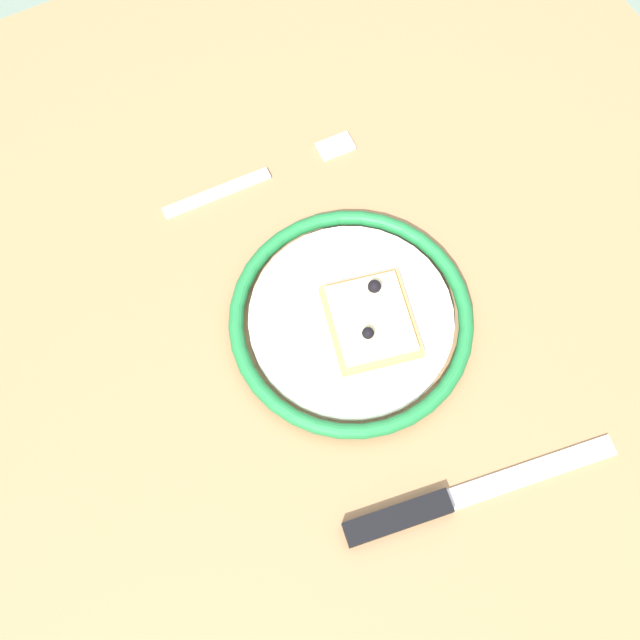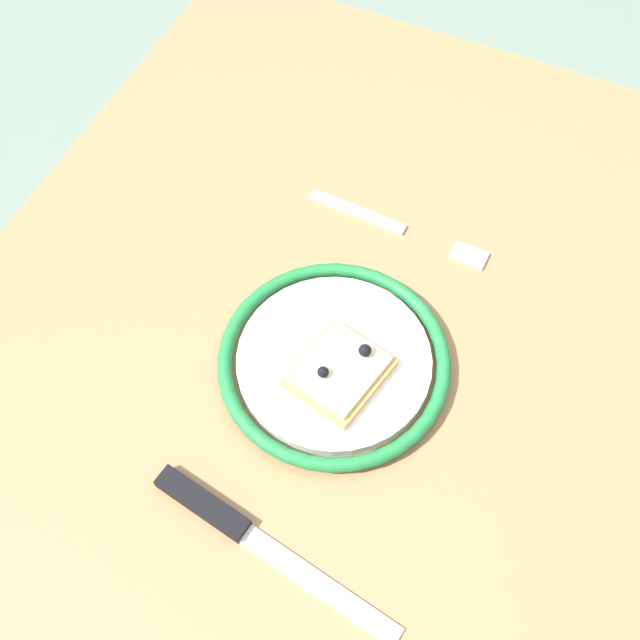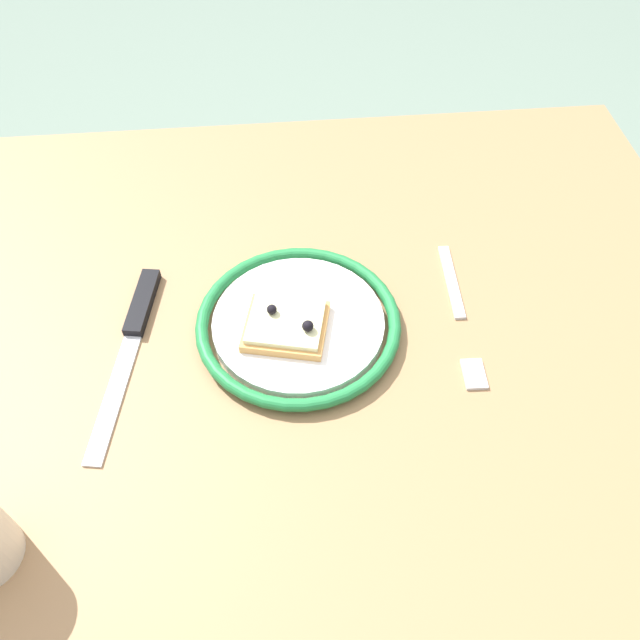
{
  "view_description": "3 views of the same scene",
  "coord_description": "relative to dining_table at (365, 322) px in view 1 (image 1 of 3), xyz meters",
  "views": [
    {
      "loc": [
        0.22,
        -0.17,
        1.32
      ],
      "look_at": [
        0.01,
        -0.06,
        0.72
      ],
      "focal_mm": 40.86,
      "sensor_mm": 36.0,
      "label": 1
    },
    {
      "loc": [
        0.33,
        0.09,
        1.35
      ],
      "look_at": [
        -0.0,
        -0.06,
        0.74
      ],
      "focal_mm": 42.79,
      "sensor_mm": 36.0,
      "label": 2
    },
    {
      "loc": [
        0.04,
        0.39,
        1.24
      ],
      "look_at": [
        -0.0,
        -0.02,
        0.73
      ],
      "focal_mm": 35.51,
      "sensor_mm": 36.0,
      "label": 3
    }
  ],
  "objects": [
    {
      "name": "ground_plane",
      "position": [
        0.0,
        0.0,
        -0.62
      ],
      "size": [
        6.0,
        6.0,
        0.0
      ],
      "primitive_type": "plane",
      "color": "slate"
    },
    {
      "name": "knife",
      "position": [
        0.2,
        -0.05,
        0.09
      ],
      "size": [
        0.06,
        0.24,
        0.01
      ],
      "color": "silver",
      "rests_on": "dining_table"
    },
    {
      "name": "dining_table",
      "position": [
        0.0,
        0.0,
        0.0
      ],
      "size": [
        0.93,
        0.84,
        0.71
      ],
      "color": "#936D47",
      "rests_on": "ground_plane"
    },
    {
      "name": "pizza_slice_near",
      "position": [
        0.04,
        -0.02,
        0.11
      ],
      "size": [
        0.1,
        0.09,
        0.03
      ],
      "color": "tan",
      "rests_on": "plate"
    },
    {
      "name": "fork",
      "position": [
        -0.16,
        -0.04,
        0.09
      ],
      "size": [
        0.03,
        0.2,
        0.0
      ],
      "color": "silver",
      "rests_on": "dining_table"
    },
    {
      "name": "plate",
      "position": [
        0.02,
        -0.03,
        0.09
      ],
      "size": [
        0.22,
        0.22,
        0.02
      ],
      "color": "white",
      "rests_on": "dining_table"
    }
  ]
}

